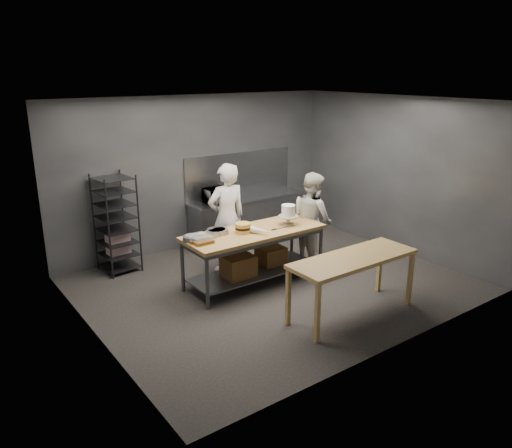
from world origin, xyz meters
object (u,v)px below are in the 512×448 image
at_px(work_table, 254,251).
at_px(layer_cake, 243,228).
at_px(near_counter, 353,262).
at_px(microwave, 218,195).
at_px(chef_right, 312,219).
at_px(chef_behind, 227,218).
at_px(frosted_cake_stand, 288,212).
at_px(speed_rack, 116,224).

relative_size(work_table, layer_cake, 9.48).
height_order(work_table, near_counter, work_table).
xyz_separation_m(near_counter, microwave, (0.02, 3.70, 0.24)).
xyz_separation_m(work_table, chef_right, (1.40, 0.11, 0.28)).
xyz_separation_m(chef_behind, frosted_cake_stand, (0.72, -0.81, 0.17)).
relative_size(chef_right, frosted_cake_stand, 4.91).
relative_size(near_counter, layer_cake, 7.90).
distance_m(near_counter, frosted_cake_stand, 1.72).
relative_size(work_table, microwave, 4.43).
distance_m(speed_rack, chef_behind, 1.94).
distance_m(chef_behind, layer_cake, 0.73).
distance_m(speed_rack, microwave, 2.16).
distance_m(work_table, near_counter, 1.84).
xyz_separation_m(microwave, frosted_cake_stand, (0.15, -2.02, 0.09)).
height_order(speed_rack, layer_cake, speed_rack).
height_order(near_counter, chef_behind, chef_behind).
distance_m(work_table, speed_rack, 2.49).
height_order(work_table, chef_behind, chef_behind).
relative_size(near_counter, chef_right, 1.17).
bearing_deg(speed_rack, layer_cake, -52.05).
relative_size(chef_right, layer_cake, 6.75).
bearing_deg(chef_right, frosted_cake_stand, 113.48).
relative_size(work_table, chef_behind, 1.24).
bearing_deg(work_table, microwave, 75.06).
bearing_deg(near_counter, frosted_cake_stand, 84.10).
xyz_separation_m(work_table, speed_rack, (-1.63, 1.86, 0.28)).
bearing_deg(near_counter, chef_right, 64.40).
relative_size(work_table, near_counter, 1.20).
distance_m(work_table, microwave, 2.07).
relative_size(speed_rack, chef_right, 1.02).
bearing_deg(layer_cake, microwave, 69.63).
bearing_deg(chef_behind, microwave, -110.00).
height_order(near_counter, speed_rack, speed_rack).
bearing_deg(frosted_cake_stand, chef_right, 14.47).
height_order(speed_rack, chef_right, speed_rack).
relative_size(work_table, chef_right, 1.40).
distance_m(chef_behind, chef_right, 1.58).
relative_size(chef_behind, microwave, 3.58).
relative_size(chef_behind, frosted_cake_stand, 5.56).
height_order(work_table, frosted_cake_stand, frosted_cake_stand).
bearing_deg(near_counter, microwave, 89.70).
xyz_separation_m(work_table, microwave, (0.52, 1.94, 0.48)).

